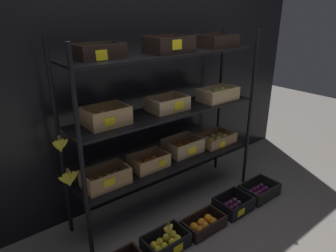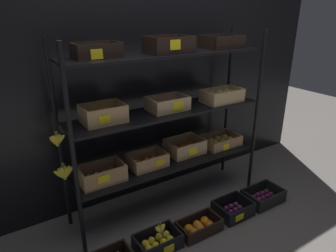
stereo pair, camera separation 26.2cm
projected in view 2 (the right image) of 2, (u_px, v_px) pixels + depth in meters
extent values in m
plane|color=#605B56|center=(168.00, 203.00, 2.91)|extent=(10.00, 10.00, 0.00)
cube|color=black|center=(145.00, 63.00, 2.76)|extent=(4.15, 0.12, 2.58)
cylinder|color=black|center=(74.00, 162.00, 2.02)|extent=(0.03, 0.03, 1.58)
cylinder|color=black|center=(256.00, 116.00, 2.90)|extent=(0.03, 0.03, 1.58)
cylinder|color=black|center=(59.00, 141.00, 2.35)|extent=(0.03, 0.03, 1.58)
cylinder|color=black|center=(227.00, 105.00, 3.22)|extent=(0.03, 0.03, 1.58)
cube|color=black|center=(168.00, 161.00, 2.74)|extent=(1.72, 0.38, 0.02)
cube|color=black|center=(168.00, 111.00, 2.57)|extent=(1.72, 0.38, 0.02)
cube|color=black|center=(168.00, 54.00, 2.40)|extent=(1.72, 0.38, 0.02)
cube|color=#A87F51|center=(102.00, 180.00, 2.41)|extent=(0.35, 0.22, 0.01)
cube|color=#A87F51|center=(107.00, 178.00, 2.31)|extent=(0.35, 0.02, 0.13)
cube|color=#A87F51|center=(97.00, 167.00, 2.47)|extent=(0.35, 0.02, 0.13)
cube|color=#A87F51|center=(81.00, 179.00, 2.30)|extent=(0.02, 0.19, 0.13)
cube|color=#A87F51|center=(121.00, 167.00, 2.47)|extent=(0.02, 0.19, 0.13)
ellipsoid|color=brown|center=(91.00, 182.00, 2.32)|extent=(0.05, 0.05, 0.07)
ellipsoid|color=brown|center=(99.00, 179.00, 2.35)|extent=(0.05, 0.05, 0.07)
ellipsoid|color=brown|center=(108.00, 177.00, 2.39)|extent=(0.05, 0.05, 0.07)
ellipsoid|color=brown|center=(116.00, 174.00, 2.42)|extent=(0.05, 0.05, 0.07)
ellipsoid|color=brown|center=(88.00, 177.00, 2.38)|extent=(0.05, 0.05, 0.07)
ellipsoid|color=brown|center=(96.00, 175.00, 2.41)|extent=(0.05, 0.05, 0.07)
ellipsoid|color=brown|center=(105.00, 173.00, 2.44)|extent=(0.05, 0.05, 0.07)
ellipsoid|color=brown|center=(112.00, 171.00, 2.48)|extent=(0.05, 0.05, 0.07)
cube|color=yellow|center=(104.00, 179.00, 2.28)|extent=(0.09, 0.01, 0.07)
cube|color=tan|center=(148.00, 165.00, 2.65)|extent=(0.32, 0.22, 0.01)
cube|color=tan|center=(153.00, 164.00, 2.54)|extent=(0.32, 0.02, 0.11)
cube|color=tan|center=(142.00, 155.00, 2.70)|extent=(0.32, 0.02, 0.11)
cube|color=tan|center=(132.00, 164.00, 2.55)|extent=(0.02, 0.19, 0.11)
cube|color=tan|center=(162.00, 155.00, 2.70)|extent=(0.02, 0.19, 0.11)
sphere|color=orange|center=(141.00, 166.00, 2.57)|extent=(0.06, 0.06, 0.06)
sphere|color=orange|center=(149.00, 163.00, 2.60)|extent=(0.06, 0.06, 0.06)
sphere|color=orange|center=(157.00, 161.00, 2.64)|extent=(0.06, 0.06, 0.06)
sphere|color=orange|center=(138.00, 162.00, 2.62)|extent=(0.06, 0.06, 0.06)
sphere|color=orange|center=(146.00, 160.00, 2.65)|extent=(0.06, 0.06, 0.06)
sphere|color=orange|center=(154.00, 158.00, 2.69)|extent=(0.06, 0.06, 0.06)
cube|color=yellow|center=(160.00, 163.00, 2.57)|extent=(0.08, 0.01, 0.07)
cube|color=tan|center=(185.00, 152.00, 2.89)|extent=(0.34, 0.26, 0.01)
cube|color=tan|center=(192.00, 150.00, 2.77)|extent=(0.34, 0.02, 0.13)
cube|color=tan|center=(178.00, 141.00, 2.96)|extent=(0.34, 0.02, 0.13)
cube|color=tan|center=(170.00, 149.00, 2.78)|extent=(0.02, 0.22, 0.13)
cube|color=tan|center=(198.00, 142.00, 2.95)|extent=(0.02, 0.22, 0.13)
sphere|color=orange|center=(181.00, 151.00, 2.81)|extent=(0.07, 0.07, 0.07)
sphere|color=orange|center=(187.00, 150.00, 2.84)|extent=(0.07, 0.07, 0.07)
sphere|color=orange|center=(193.00, 147.00, 2.89)|extent=(0.07, 0.07, 0.07)
sphere|color=orange|center=(176.00, 148.00, 2.87)|extent=(0.07, 0.07, 0.07)
sphere|color=orange|center=(182.00, 147.00, 2.90)|extent=(0.07, 0.07, 0.07)
sphere|color=orange|center=(189.00, 145.00, 2.94)|extent=(0.07, 0.07, 0.07)
cube|color=yellow|center=(193.00, 151.00, 2.77)|extent=(0.10, 0.02, 0.08)
cube|color=#A87F51|center=(220.00, 144.00, 3.05)|extent=(0.38, 0.26, 0.01)
cube|color=#A87F51|center=(228.00, 144.00, 2.94)|extent=(0.38, 0.02, 0.09)
cube|color=#A87F51|center=(212.00, 136.00, 3.13)|extent=(0.38, 0.02, 0.09)
cube|color=#A87F51|center=(206.00, 144.00, 2.95)|extent=(0.02, 0.23, 0.09)
cube|color=#A87F51|center=(233.00, 136.00, 3.13)|extent=(0.02, 0.23, 0.09)
sphere|color=gold|center=(215.00, 144.00, 2.97)|extent=(0.07, 0.07, 0.07)
sphere|color=#D3B858|center=(223.00, 142.00, 3.01)|extent=(0.07, 0.07, 0.07)
sphere|color=#D6BA50|center=(230.00, 140.00, 3.05)|extent=(0.07, 0.07, 0.07)
sphere|color=#E3B959|center=(211.00, 141.00, 3.02)|extent=(0.07, 0.07, 0.07)
sphere|color=#DEBB55|center=(218.00, 139.00, 3.08)|extent=(0.07, 0.07, 0.07)
sphere|color=gold|center=(224.00, 138.00, 3.11)|extent=(0.07, 0.07, 0.07)
cube|color=yellow|center=(226.00, 147.00, 2.92)|extent=(0.07, 0.01, 0.06)
cube|color=tan|center=(104.00, 121.00, 2.30)|extent=(0.32, 0.24, 0.01)
cube|color=tan|center=(109.00, 117.00, 2.19)|extent=(0.32, 0.02, 0.12)
cube|color=tan|center=(98.00, 109.00, 2.37)|extent=(0.32, 0.02, 0.12)
cube|color=tan|center=(83.00, 116.00, 2.20)|extent=(0.02, 0.21, 0.12)
cube|color=tan|center=(121.00, 109.00, 2.35)|extent=(0.02, 0.21, 0.12)
ellipsoid|color=yellow|center=(96.00, 119.00, 2.22)|extent=(0.06, 0.06, 0.08)
ellipsoid|color=yellow|center=(105.00, 117.00, 2.26)|extent=(0.06, 0.06, 0.08)
ellipsoid|color=yellow|center=(115.00, 115.00, 2.30)|extent=(0.06, 0.06, 0.08)
ellipsoid|color=yellow|center=(92.00, 116.00, 2.27)|extent=(0.06, 0.06, 0.08)
ellipsoid|color=yellow|center=(101.00, 114.00, 2.32)|extent=(0.06, 0.06, 0.08)
ellipsoid|color=yellow|center=(111.00, 113.00, 2.35)|extent=(0.06, 0.06, 0.08)
cube|color=yellow|center=(105.00, 120.00, 2.17)|extent=(0.08, 0.01, 0.07)
cube|color=tan|center=(167.00, 109.00, 2.58)|extent=(0.33, 0.23, 0.01)
cube|color=tan|center=(174.00, 106.00, 2.48)|extent=(0.33, 0.02, 0.10)
cube|color=tan|center=(161.00, 99.00, 2.64)|extent=(0.33, 0.02, 0.10)
cube|color=tan|center=(151.00, 105.00, 2.48)|extent=(0.02, 0.20, 0.10)
cube|color=tan|center=(183.00, 100.00, 2.64)|extent=(0.02, 0.20, 0.10)
sphere|color=#691F57|center=(160.00, 108.00, 2.49)|extent=(0.05, 0.05, 0.05)
sphere|color=#5B2C46|center=(164.00, 108.00, 2.51)|extent=(0.05, 0.05, 0.05)
sphere|color=#5E1A54|center=(170.00, 107.00, 2.54)|extent=(0.05, 0.05, 0.05)
sphere|color=#631C5B|center=(175.00, 106.00, 2.56)|extent=(0.05, 0.05, 0.05)
sphere|color=#6B1E59|center=(180.00, 105.00, 2.59)|extent=(0.05, 0.05, 0.05)
sphere|color=#56215E|center=(155.00, 106.00, 2.55)|extent=(0.05, 0.05, 0.05)
sphere|color=#5C2B45|center=(160.00, 105.00, 2.57)|extent=(0.05, 0.05, 0.05)
sphere|color=#692851|center=(165.00, 105.00, 2.60)|extent=(0.05, 0.05, 0.05)
sphere|color=#65214B|center=(170.00, 104.00, 2.62)|extent=(0.05, 0.05, 0.05)
sphere|color=#67214A|center=(175.00, 103.00, 2.65)|extent=(0.05, 0.05, 0.05)
cube|color=yellow|center=(178.00, 106.00, 2.49)|extent=(0.10, 0.01, 0.07)
cube|color=tan|center=(222.00, 101.00, 2.81)|extent=(0.38, 0.22, 0.01)
cube|color=tan|center=(230.00, 97.00, 2.70)|extent=(0.38, 0.02, 0.11)
cube|color=tan|center=(215.00, 92.00, 2.87)|extent=(0.38, 0.02, 0.11)
cube|color=tan|center=(207.00, 98.00, 2.70)|extent=(0.02, 0.19, 0.11)
cube|color=tan|center=(236.00, 92.00, 2.87)|extent=(0.02, 0.19, 0.11)
ellipsoid|color=tan|center=(217.00, 98.00, 2.72)|extent=(0.07, 0.07, 0.09)
ellipsoid|color=tan|center=(224.00, 96.00, 2.77)|extent=(0.07, 0.07, 0.09)
ellipsoid|color=#A7BF5C|center=(232.00, 95.00, 2.81)|extent=(0.07, 0.07, 0.09)
ellipsoid|color=#A6B355|center=(212.00, 96.00, 2.77)|extent=(0.07, 0.07, 0.09)
ellipsoid|color=#B9B252|center=(220.00, 95.00, 2.81)|extent=(0.07, 0.07, 0.09)
ellipsoid|color=#BDC05A|center=(227.00, 93.00, 2.86)|extent=(0.07, 0.07, 0.09)
cube|color=black|center=(97.00, 57.00, 2.14)|extent=(0.33, 0.20, 0.01)
cube|color=black|center=(101.00, 51.00, 2.05)|extent=(0.33, 0.02, 0.09)
cube|color=black|center=(92.00, 48.00, 2.20)|extent=(0.33, 0.02, 0.09)
cube|color=black|center=(74.00, 51.00, 2.05)|extent=(0.02, 0.17, 0.09)
cube|color=black|center=(117.00, 48.00, 2.20)|extent=(0.02, 0.17, 0.09)
sphere|color=#92B832|center=(90.00, 52.00, 2.08)|extent=(0.07, 0.07, 0.07)
sphere|color=#84B942|center=(106.00, 50.00, 2.14)|extent=(0.07, 0.07, 0.07)
sphere|color=#8CBF45|center=(88.00, 51.00, 2.12)|extent=(0.07, 0.07, 0.07)
sphere|color=#91C63E|center=(103.00, 50.00, 2.17)|extent=(0.07, 0.07, 0.07)
cube|color=yellow|center=(97.00, 54.00, 2.03)|extent=(0.08, 0.01, 0.07)
cube|color=black|center=(169.00, 52.00, 2.38)|extent=(0.35, 0.25, 0.01)
cube|color=black|center=(177.00, 45.00, 2.27)|extent=(0.35, 0.02, 0.12)
cube|color=black|center=(161.00, 42.00, 2.45)|extent=(0.35, 0.02, 0.12)
cube|color=black|center=(150.00, 45.00, 2.28)|extent=(0.02, 0.22, 0.12)
cube|color=black|center=(186.00, 42.00, 2.44)|extent=(0.02, 0.22, 0.12)
sphere|color=red|center=(162.00, 48.00, 2.30)|extent=(0.07, 0.07, 0.07)
sphere|color=red|center=(171.00, 47.00, 2.34)|extent=(0.07, 0.07, 0.07)
sphere|color=red|center=(180.00, 46.00, 2.38)|extent=(0.07, 0.07, 0.07)
sphere|color=red|center=(157.00, 47.00, 2.35)|extent=(0.07, 0.07, 0.07)
sphere|color=red|center=(166.00, 46.00, 2.40)|extent=(0.07, 0.07, 0.07)
sphere|color=red|center=(175.00, 45.00, 2.43)|extent=(0.07, 0.07, 0.07)
cube|color=yellow|center=(175.00, 45.00, 2.25)|extent=(0.09, 0.01, 0.07)
cube|color=black|center=(221.00, 47.00, 2.67)|extent=(0.33, 0.25, 0.01)
cube|color=black|center=(231.00, 42.00, 2.56)|extent=(0.33, 0.02, 0.10)
cube|color=black|center=(213.00, 40.00, 2.74)|extent=(0.33, 0.02, 0.10)
cube|color=black|center=(208.00, 42.00, 2.57)|extent=(0.02, 0.22, 0.10)
cube|color=black|center=(235.00, 40.00, 2.73)|extent=(0.02, 0.22, 0.10)
ellipsoid|color=brown|center=(217.00, 44.00, 2.58)|extent=(0.05, 0.05, 0.07)
ellipsoid|color=brown|center=(223.00, 43.00, 2.61)|extent=(0.05, 0.05, 0.07)
ellipsoid|color=brown|center=(228.00, 43.00, 2.64)|extent=(0.05, 0.05, 0.07)
ellipsoid|color=brown|center=(233.00, 42.00, 2.67)|extent=(0.05, 0.05, 0.07)
ellipsoid|color=brown|center=(211.00, 43.00, 2.65)|extent=(0.05, 0.05, 0.07)
ellipsoid|color=brown|center=(215.00, 42.00, 2.67)|extent=(0.05, 0.05, 0.07)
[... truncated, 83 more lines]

